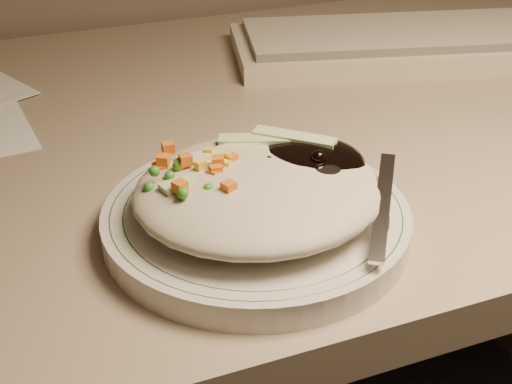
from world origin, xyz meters
name	(u,v)px	position (x,y,z in m)	size (l,w,h in m)	color
desk	(245,266)	(0.00, 1.38, 0.54)	(1.40, 0.70, 0.74)	gray
plate	(256,221)	(-0.07, 1.17, 0.75)	(0.24, 0.24, 0.02)	silver
plate_rim	(256,210)	(-0.07, 1.17, 0.76)	(0.23, 0.23, 0.00)	#144723
meal	(262,185)	(-0.07, 1.17, 0.78)	(0.21, 0.19, 0.05)	#B5AB93
keyboard	(420,41)	(0.28, 1.48, 0.76)	(0.50, 0.28, 0.03)	beige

